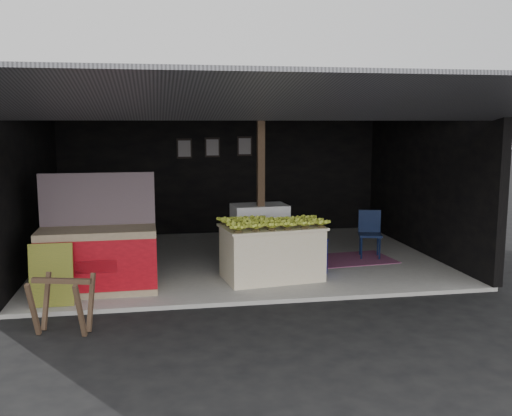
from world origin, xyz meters
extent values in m
plane|color=black|center=(0.00, 0.00, 0.00)|extent=(80.00, 80.00, 0.00)
cube|color=gray|center=(0.00, 2.50, 0.03)|extent=(7.00, 5.00, 0.06)
cube|color=black|center=(0.00, 5.00, 1.51)|extent=(7.00, 0.15, 2.90)
cube|color=black|center=(-3.50, 2.50, 1.51)|extent=(0.15, 5.00, 2.90)
cube|color=black|center=(3.50, 2.50, 1.51)|extent=(0.15, 5.00, 2.90)
cube|color=#232326|center=(0.00, 2.50, 2.96)|extent=(7.20, 5.20, 0.12)
cube|color=#232326|center=(0.00, -0.95, 2.73)|extent=(7.40, 2.47, 0.48)
cube|color=#513928|center=(0.30, 1.90, 1.49)|extent=(0.12, 0.12, 2.85)
cube|color=silver|center=(0.32, 1.06, 0.46)|extent=(1.56, 1.06, 0.79)
cube|color=silver|center=(0.32, 1.06, 0.87)|extent=(1.63, 1.13, 0.04)
cube|color=white|center=(0.31, 2.06, 0.57)|extent=(0.96, 0.67, 1.02)
cube|color=navy|center=(0.31, 1.74, 0.62)|extent=(0.72, 0.07, 0.31)
cube|color=#B21414|center=(0.31, 1.74, 0.26)|extent=(0.46, 0.05, 0.10)
cube|color=#998466|center=(-2.25, 0.81, 0.52)|extent=(1.64, 0.74, 0.92)
cube|color=#B50C17|center=(-2.25, 0.44, 0.52)|extent=(1.63, 0.05, 0.72)
cube|color=white|center=(-2.25, 0.43, 0.52)|extent=(0.56, 0.02, 0.18)
cube|color=#1D194B|center=(-2.25, 1.11, 1.36)|extent=(1.63, 0.08, 0.77)
cube|color=black|center=(-2.80, 0.26, 0.48)|extent=(0.56, 0.13, 0.84)
cube|color=#513928|center=(-2.84, -0.75, 0.35)|extent=(0.12, 0.27, 0.67)
cube|color=#513928|center=(-2.31, -0.90, 0.35)|extent=(0.12, 0.27, 0.67)
cube|color=#513928|center=(-2.75, -0.43, 0.35)|extent=(0.12, 0.27, 0.67)
cube|color=#513928|center=(-2.22, -0.58, 0.35)|extent=(0.12, 0.27, 0.67)
cube|color=#513928|center=(-2.53, -0.66, 0.65)|extent=(0.70, 0.24, 0.06)
cylinder|color=#0C168E|center=(1.10, 1.28, 0.32)|extent=(0.36, 0.36, 0.52)
cylinder|color=black|center=(2.13, 2.01, 0.27)|extent=(0.03, 0.03, 0.41)
cylinder|color=black|center=(2.44, 1.92, 0.27)|extent=(0.03, 0.03, 0.41)
cylinder|color=black|center=(2.22, 2.31, 0.27)|extent=(0.03, 0.03, 0.41)
cylinder|color=black|center=(2.52, 2.22, 0.27)|extent=(0.03, 0.03, 0.41)
cube|color=black|center=(2.33, 2.11, 0.47)|extent=(0.49, 0.49, 0.04)
cube|color=black|center=(2.38, 2.29, 0.69)|extent=(0.39, 0.15, 0.42)
cube|color=maroon|center=(1.92, 2.04, 0.07)|extent=(1.59, 1.15, 0.01)
cube|color=black|center=(-0.80, 4.90, 1.91)|extent=(0.32, 0.03, 0.42)
cube|color=#4C4C59|center=(-0.80, 4.88, 1.91)|extent=(0.26, 0.02, 0.34)
cube|color=black|center=(-0.20, 4.90, 1.93)|extent=(0.32, 0.03, 0.42)
cube|color=#4C4C59|center=(-0.20, 4.88, 1.93)|extent=(0.26, 0.02, 0.34)
cube|color=black|center=(0.50, 4.90, 1.95)|extent=(0.32, 0.03, 0.42)
cube|color=#4C4C59|center=(0.50, 4.88, 1.95)|extent=(0.26, 0.02, 0.34)
camera|label=1|loc=(-1.42, -7.36, 2.47)|focal=40.00mm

